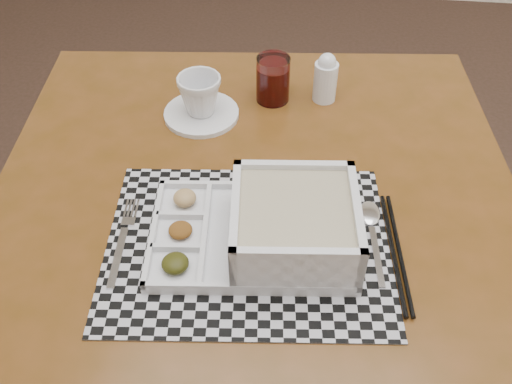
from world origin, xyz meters
The scene contains 10 objects.
dining_table centered at (-0.85, 0.25, 0.62)m, with size 1.01×1.01×0.69m.
placemat centered at (-0.85, 0.13, 0.69)m, with size 0.45×0.35×0.00m, color #AAA9B1.
serving_tray centered at (-0.79, 0.13, 0.73)m, with size 0.34×0.25×0.10m.
fork centered at (-1.04, 0.11, 0.69)m, with size 0.04×0.19×0.00m.
spoon centered at (-0.65, 0.20, 0.69)m, with size 0.04×0.18×0.01m.
chopsticks centered at (-0.61, 0.14, 0.69)m, with size 0.04×0.24×0.01m.
saucer centered at (-0.98, 0.45, 0.69)m, with size 0.15×0.15×0.01m, color silver.
cup centered at (-0.98, 0.45, 0.74)m, with size 0.09×0.09×0.08m, color silver.
juice_glass centered at (-0.85, 0.53, 0.73)m, with size 0.07×0.07×0.10m.
creamer_bottle centered at (-0.74, 0.54, 0.74)m, with size 0.05×0.05×0.11m.
Camera 1 is at (-0.76, -0.45, 1.38)m, focal length 40.00 mm.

